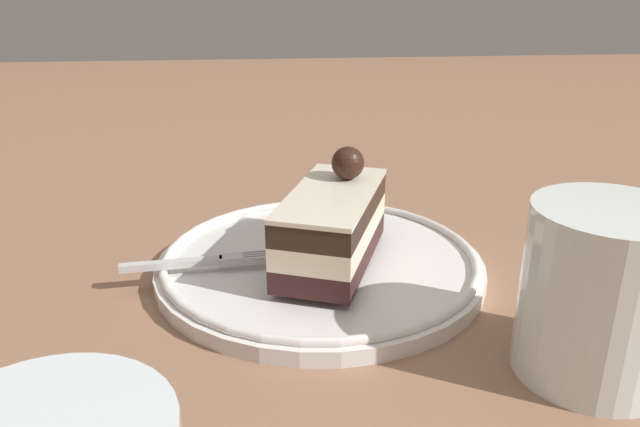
% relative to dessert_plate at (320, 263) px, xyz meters
% --- Properties ---
extents(ground_plane, '(2.40, 2.40, 0.00)m').
position_rel_dessert_plate_xyz_m(ground_plane, '(0.02, 0.01, -0.01)').
color(ground_plane, '#91674E').
extents(dessert_plate, '(0.23, 0.23, 0.02)m').
position_rel_dessert_plate_xyz_m(dessert_plate, '(0.00, 0.00, 0.00)').
color(dessert_plate, silver).
rests_on(dessert_plate, ground_plane).
extents(cake_slice, '(0.13, 0.09, 0.07)m').
position_rel_dessert_plate_xyz_m(cake_slice, '(0.01, 0.01, 0.03)').
color(cake_slice, '#361B1B').
rests_on(cake_slice, dessert_plate).
extents(fork, '(0.02, 0.11, 0.00)m').
position_rel_dessert_plate_xyz_m(fork, '(0.01, -0.08, 0.01)').
color(fork, silver).
rests_on(fork, dessert_plate).
extents(drink_glass_far, '(0.08, 0.08, 0.09)m').
position_rel_dessert_plate_xyz_m(drink_glass_far, '(0.13, 0.13, 0.03)').
color(drink_glass_far, white).
rests_on(drink_glass_far, ground_plane).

